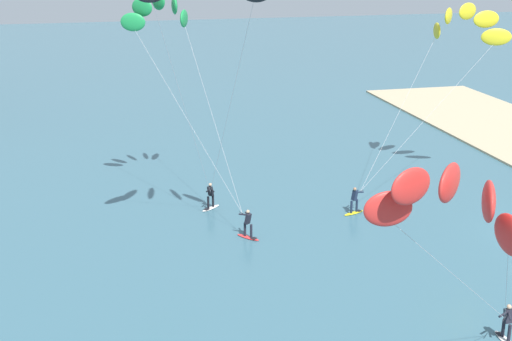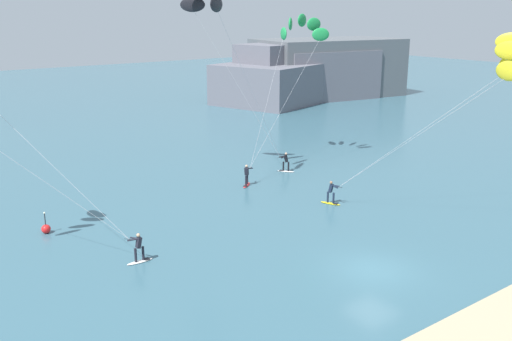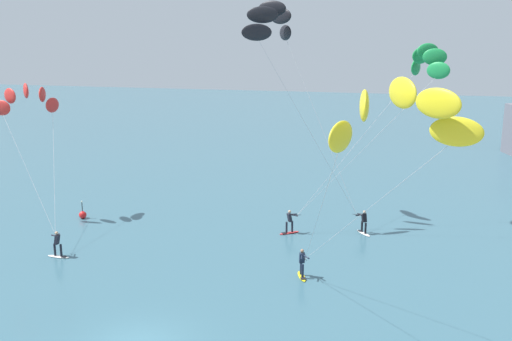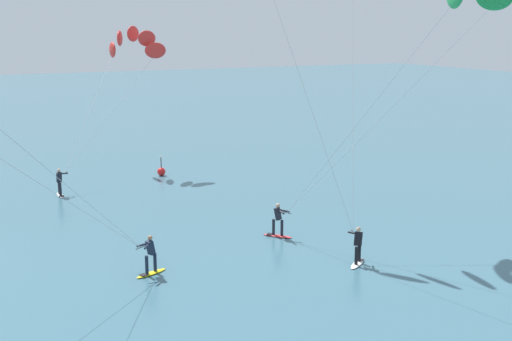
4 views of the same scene
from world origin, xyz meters
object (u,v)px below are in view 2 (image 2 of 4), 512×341
(kitesurfer_nearshore, at_px, (300,34))
(marker_buoy, at_px, (46,229))
(kitesurfer_downwind, at_px, (207,0))
(kitesurfer_mid_water, at_px, (503,61))

(kitesurfer_nearshore, height_order, marker_buoy, kitesurfer_nearshore)
(kitesurfer_downwind, bearing_deg, kitesurfer_nearshore, 5.20)
(kitesurfer_nearshore, xyz_separation_m, kitesurfer_downwind, (-9.84, -0.90, 2.65))
(kitesurfer_nearshore, xyz_separation_m, marker_buoy, (-23.84, -4.06, -10.95))
(kitesurfer_downwind, bearing_deg, kitesurfer_mid_water, -64.96)
(kitesurfer_nearshore, relative_size, marker_buoy, 9.36)
(kitesurfer_nearshore, distance_m, kitesurfer_downwind, 10.23)
(kitesurfer_mid_water, relative_size, kitesurfer_downwind, 0.77)
(kitesurfer_nearshore, xyz_separation_m, kitesurfer_mid_water, (-1.14, -19.53, -0.94))
(kitesurfer_mid_water, height_order, kitesurfer_downwind, kitesurfer_downwind)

